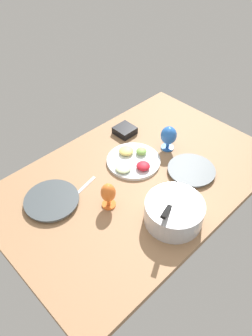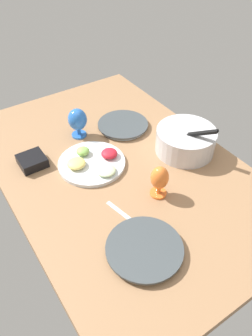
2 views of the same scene
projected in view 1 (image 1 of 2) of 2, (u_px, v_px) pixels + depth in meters
ground_plane at (137, 179)px, 187.45cm from camera, size 160.00×104.00×4.00cm
dinner_plate_left at (191, 171)px, 187.96cm from camera, size 27.56×27.56×2.40cm
dinner_plate_right at (52, 201)px, 171.31cm from camera, size 29.00×29.00×2.70cm
mixing_bowl at (174, 211)px, 159.60cm from camera, size 30.03×29.34×19.32cm
fruit_platter at (133, 160)px, 193.76cm from camera, size 32.20×32.20×5.37cm
hurricane_glass_blue at (169, 136)px, 197.69cm from camera, size 9.84×9.84×16.00cm
hurricane_glass_orange at (108, 194)px, 164.77cm from camera, size 7.80×7.80×15.29cm
square_bowl_black at (125, 130)px, 213.44cm from camera, size 12.19×12.19×4.69cm
fork_by_right_plate at (85, 186)px, 180.30cm from camera, size 17.99×5.43×0.60cm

